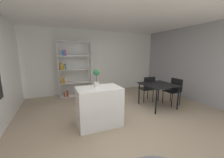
{
  "coord_description": "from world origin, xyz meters",
  "views": [
    {
      "loc": [
        -1.38,
        -2.87,
        1.74
      ],
      "look_at": [
        0.01,
        0.5,
        1.04
      ],
      "focal_mm": 21.99,
      "sensor_mm": 36.0,
      "label": 1
    }
  ],
  "objects_px": {
    "kitchen_island": "(99,106)",
    "dining_table": "(158,86)",
    "dining_chair_far": "(148,87)",
    "potted_plant_on_island": "(96,76)",
    "open_bookshelf": "(72,70)",
    "dining_chair_window_side": "(174,89)"
  },
  "relations": [
    {
      "from": "potted_plant_on_island",
      "to": "dining_chair_window_side",
      "type": "xyz_separation_m",
      "value": [
        2.79,
        0.25,
        -0.65
      ]
    },
    {
      "from": "dining_table",
      "to": "dining_chair_far",
      "type": "bearing_deg",
      "value": 91.04
    },
    {
      "from": "open_bookshelf",
      "to": "dining_chair_window_side",
      "type": "bearing_deg",
      "value": -36.08
    },
    {
      "from": "dining_chair_far",
      "to": "kitchen_island",
      "type": "bearing_deg",
      "value": 28.31
    },
    {
      "from": "kitchen_island",
      "to": "open_bookshelf",
      "type": "height_order",
      "value": "open_bookshelf"
    },
    {
      "from": "kitchen_island",
      "to": "dining_chair_far",
      "type": "distance_m",
      "value": 2.25
    },
    {
      "from": "kitchen_island",
      "to": "dining_chair_far",
      "type": "height_order",
      "value": "kitchen_island"
    },
    {
      "from": "kitchen_island",
      "to": "dining_table",
      "type": "xyz_separation_m",
      "value": [
        2.08,
        0.35,
        0.22
      ]
    },
    {
      "from": "potted_plant_on_island",
      "to": "dining_chair_window_side",
      "type": "bearing_deg",
      "value": 5.04
    },
    {
      "from": "dining_table",
      "to": "potted_plant_on_island",
      "type": "bearing_deg",
      "value": -173.52
    },
    {
      "from": "potted_plant_on_island",
      "to": "dining_table",
      "type": "bearing_deg",
      "value": 6.48
    },
    {
      "from": "kitchen_island",
      "to": "open_bookshelf",
      "type": "relative_size",
      "value": 0.47
    },
    {
      "from": "open_bookshelf",
      "to": "dining_table",
      "type": "distance_m",
      "value": 3.3
    },
    {
      "from": "open_bookshelf",
      "to": "dining_table",
      "type": "xyz_separation_m",
      "value": [
        2.38,
        -2.25,
        -0.38
      ]
    },
    {
      "from": "dining_chair_window_side",
      "to": "dining_chair_far",
      "type": "bearing_deg",
      "value": -130.64
    },
    {
      "from": "kitchen_island",
      "to": "potted_plant_on_island",
      "type": "xyz_separation_m",
      "value": [
        -0.02,
        0.12,
        0.71
      ]
    },
    {
      "from": "kitchen_island",
      "to": "dining_chair_window_side",
      "type": "xyz_separation_m",
      "value": [
        2.77,
        0.36,
        0.06
      ]
    },
    {
      "from": "potted_plant_on_island",
      "to": "open_bookshelf",
      "type": "xyz_separation_m",
      "value": [
        -0.29,
        2.49,
        -0.12
      ]
    },
    {
      "from": "potted_plant_on_island",
      "to": "dining_chair_far",
      "type": "distance_m",
      "value": 2.31
    },
    {
      "from": "dining_table",
      "to": "dining_chair_far",
      "type": "distance_m",
      "value": 0.53
    },
    {
      "from": "dining_chair_window_side",
      "to": "kitchen_island",
      "type": "bearing_deg",
      "value": -87.41
    },
    {
      "from": "kitchen_island",
      "to": "dining_chair_window_side",
      "type": "height_order",
      "value": "kitchen_island"
    }
  ]
}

